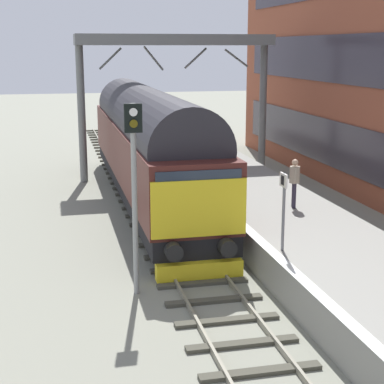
# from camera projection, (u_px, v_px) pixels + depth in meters

# --- Properties ---
(ground_plane) EXTENTS (140.00, 140.00, 0.00)m
(ground_plane) POSITION_uv_depth(u_px,v_px,m) (180.00, 250.00, 19.57)
(ground_plane) COLOR gray
(ground_plane) RESTS_ON ground
(track_main) EXTENTS (2.50, 60.00, 0.15)m
(track_main) POSITION_uv_depth(u_px,v_px,m) (180.00, 249.00, 19.55)
(track_main) COLOR gray
(track_main) RESTS_ON ground
(station_platform) EXTENTS (4.00, 44.00, 1.01)m
(station_platform) POSITION_uv_depth(u_px,v_px,m) (288.00, 228.00, 20.23)
(station_platform) COLOR gray
(station_platform) RESTS_ON ground
(diesel_locomotive) EXTENTS (2.74, 18.50, 4.68)m
(diesel_locomotive) POSITION_uv_depth(u_px,v_px,m) (148.00, 143.00, 25.16)
(diesel_locomotive) COLOR black
(diesel_locomotive) RESTS_ON ground
(signal_post_near) EXTENTS (0.44, 0.22, 4.94)m
(signal_post_near) POSITION_uv_depth(u_px,v_px,m) (134.00, 180.00, 15.45)
(signal_post_near) COLOR gray
(signal_post_near) RESTS_ON ground
(platform_number_sign) EXTENTS (0.10, 0.44, 2.08)m
(platform_number_sign) POSITION_uv_depth(u_px,v_px,m) (283.00, 200.00, 16.12)
(platform_number_sign) COLOR slate
(platform_number_sign) RESTS_ON station_platform
(waiting_passenger) EXTENTS (0.42, 0.49, 1.64)m
(waiting_passenger) POSITION_uv_depth(u_px,v_px,m) (295.00, 179.00, 20.61)
(waiting_passenger) COLOR #302A3B
(waiting_passenger) RESTS_ON station_platform
(overhead_footbridge) EXTENTS (9.30, 2.00, 6.86)m
(overhead_footbridge) POSITION_uv_depth(u_px,v_px,m) (175.00, 51.00, 29.12)
(overhead_footbridge) COLOR slate
(overhead_footbridge) RESTS_ON ground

